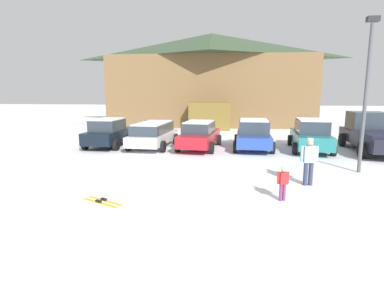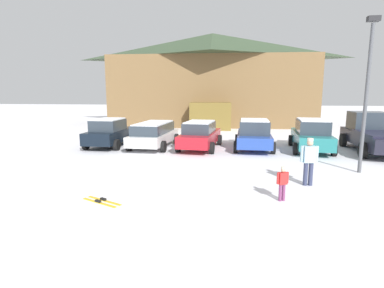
{
  "view_description": "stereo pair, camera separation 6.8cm",
  "coord_description": "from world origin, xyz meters",
  "views": [
    {
      "loc": [
        0.96,
        -4.75,
        3.17
      ],
      "look_at": [
        -0.6,
        7.15,
        1.15
      ],
      "focal_mm": 28.0,
      "sensor_mm": 36.0,
      "label": 1
    },
    {
      "loc": [
        1.02,
        -4.74,
        3.17
      ],
      "look_at": [
        -0.6,
        7.15,
        1.15
      ],
      "focal_mm": 28.0,
      "sensor_mm": 36.0,
      "label": 2
    }
  ],
  "objects": [
    {
      "name": "skier_child_in_red_jacket",
      "position": [
        2.53,
        4.12,
        0.59
      ],
      "size": [
        0.36,
        0.24,
        1.05
      ],
      "color": "#7A3864",
      "rests_on": "ground"
    },
    {
      "name": "pair_of_skis",
      "position": [
        -2.79,
        3.29,
        0.02
      ],
      "size": [
        1.36,
        0.84,
        0.08
      ],
      "color": "yellow",
      "rests_on": "ground"
    },
    {
      "name": "parked_teal_hatchback",
      "position": [
        5.4,
        12.64,
        0.89
      ],
      "size": [
        2.44,
        4.91,
        1.79
      ],
      "color": "#237777",
      "rests_on": "ground"
    },
    {
      "name": "ground",
      "position": [
        0.0,
        0.0,
        0.0
      ],
      "size": [
        160.0,
        160.0,
        0.0
      ],
      "primitive_type": "plane",
      "color": "white"
    },
    {
      "name": "parked_blue_hatchback",
      "position": [
        2.25,
        12.68,
        0.86
      ],
      "size": [
        2.32,
        4.55,
        1.73
      ],
      "color": "#2646A0",
      "rests_on": "ground"
    },
    {
      "name": "parked_red_sedan",
      "position": [
        -0.85,
        12.38,
        0.82
      ],
      "size": [
        2.42,
        4.75,
        1.62
      ],
      "color": "red",
      "rests_on": "ground"
    },
    {
      "name": "skier_adult_in_blue_parka",
      "position": [
        3.67,
        5.83,
        0.94
      ],
      "size": [
        0.62,
        0.29,
        1.67
      ],
      "color": "#323956",
      "rests_on": "ground"
    },
    {
      "name": "pickup_truck",
      "position": [
        8.67,
        12.75,
        0.99
      ],
      "size": [
        2.72,
        5.94,
        2.15
      ],
      "color": "#1F1F2C",
      "rests_on": "ground"
    },
    {
      "name": "parked_white_suv",
      "position": [
        -3.62,
        12.46,
        0.83
      ],
      "size": [
        2.38,
        4.83,
        1.5
      ],
      "color": "white",
      "rests_on": "ground"
    },
    {
      "name": "parked_black_sedan",
      "position": [
        -6.36,
        12.37,
        0.85
      ],
      "size": [
        2.14,
        4.07,
        1.7
      ],
      "color": "black",
      "rests_on": "ground"
    },
    {
      "name": "lamp_post",
      "position": [
        6.18,
        7.93,
        3.38
      ],
      "size": [
        0.44,
        0.24,
        6.05
      ],
      "color": "#515459",
      "rests_on": "ground"
    },
    {
      "name": "ski_lodge",
      "position": [
        -1.22,
        27.28,
        4.7
      ],
      "size": [
        20.61,
        11.88,
        9.28
      ],
      "color": "brown",
      "rests_on": "ground"
    }
  ]
}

